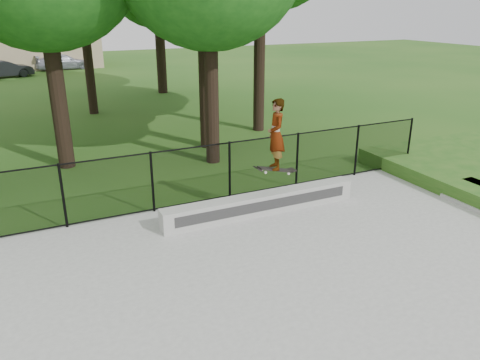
{
  "coord_description": "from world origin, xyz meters",
  "views": [
    {
      "loc": [
        -2.54,
        -4.3,
        4.72
      ],
      "look_at": [
        1.49,
        4.2,
        1.2
      ],
      "focal_mm": 35.0,
      "sensor_mm": 36.0,
      "label": 1
    }
  ],
  "objects_px": {
    "car_b": "(5,69)",
    "skater_airborne": "(276,136)",
    "grind_ledge": "(261,203)",
    "car_c": "(63,62)"
  },
  "relations": [
    {
      "from": "car_b",
      "to": "car_c",
      "type": "distance_m",
      "value": 5.04
    },
    {
      "from": "car_b",
      "to": "car_c",
      "type": "xyz_separation_m",
      "value": [
        4.08,
        2.97,
        0.02
      ]
    },
    {
      "from": "grind_ledge",
      "to": "car_c",
      "type": "relative_size",
      "value": 1.29
    },
    {
      "from": "skater_airborne",
      "to": "grind_ledge",
      "type": "bearing_deg",
      "value": 124.91
    },
    {
      "from": "car_b",
      "to": "skater_airborne",
      "type": "relative_size",
      "value": 1.81
    },
    {
      "from": "car_b",
      "to": "grind_ledge",
      "type": "bearing_deg",
      "value": 175.81
    },
    {
      "from": "car_c",
      "to": "skater_airborne",
      "type": "height_order",
      "value": "skater_airborne"
    },
    {
      "from": "grind_ledge",
      "to": "car_b",
      "type": "xyz_separation_m",
      "value": [
        -5.42,
        27.67,
        0.28
      ]
    },
    {
      "from": "grind_ledge",
      "to": "car_c",
      "type": "distance_m",
      "value": 30.67
    },
    {
      "from": "grind_ledge",
      "to": "car_b",
      "type": "relative_size",
      "value": 1.53
    }
  ]
}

